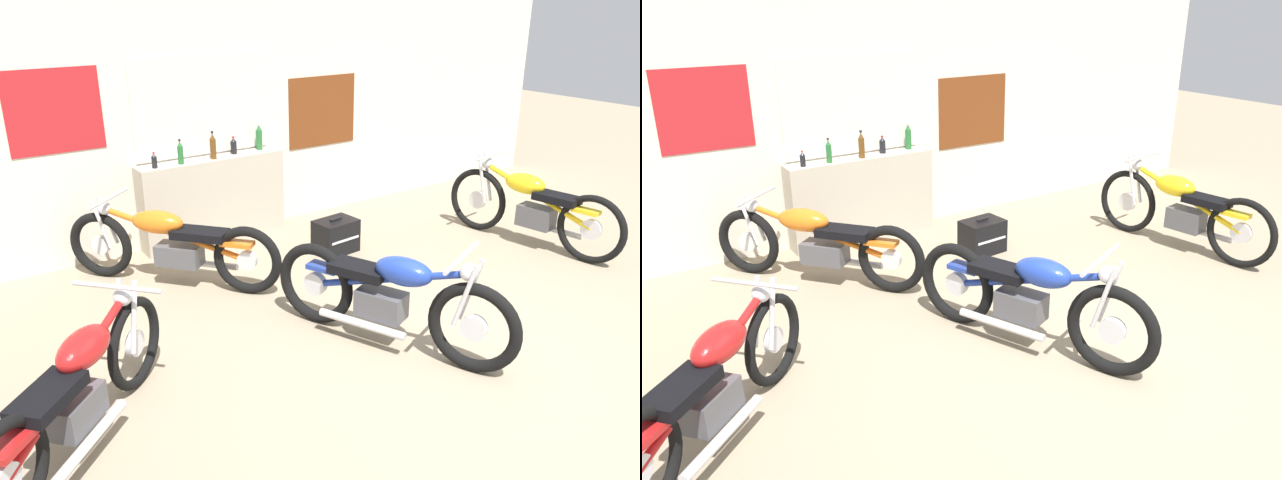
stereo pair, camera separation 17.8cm
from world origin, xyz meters
The scene contains 13 objects.
ground_plane centered at (0.00, 0.00, 0.00)m, with size 24.00×24.00×0.00m, color gray.
wall_back centered at (-0.02, 3.68, 1.40)m, with size 10.00×0.07×2.80m.
sill_counter centered at (-0.39, 3.50, 0.48)m, with size 1.67×0.28×0.95m.
bottle_leftmost centered at (-1.04, 3.46, 1.03)m, with size 0.06×0.06×0.17m.
bottle_left_center centered at (-0.75, 3.45, 1.07)m, with size 0.06×0.06×0.26m.
bottle_center centered at (-0.37, 3.46, 1.09)m, with size 0.07×0.07×0.30m.
bottle_right_center centered at (-0.09, 3.53, 1.04)m, with size 0.07×0.07×0.19m.
bottle_rightmost centered at (0.25, 3.55, 1.09)m, with size 0.07×0.07×0.31m.
motorcycle_red centered at (-2.60, 0.79, 0.42)m, with size 1.54×1.43×0.86m.
motorcycle_blue centered at (-0.27, 0.64, 0.43)m, with size 0.96×1.97×0.90m.
motorcycle_yellow centered at (2.41, 1.36, 0.45)m, with size 0.65×2.08×0.94m.
motorcycle_orange centered at (-1.24, 2.66, 0.41)m, with size 1.50×1.72×0.84m.
hard_case_black centered at (0.52, 2.42, 0.18)m, with size 0.47×0.36×0.39m.
Camera 1 is at (-3.21, -2.63, 2.66)m, focal length 35.00 mm.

